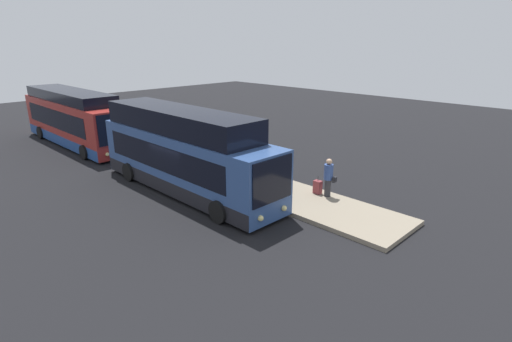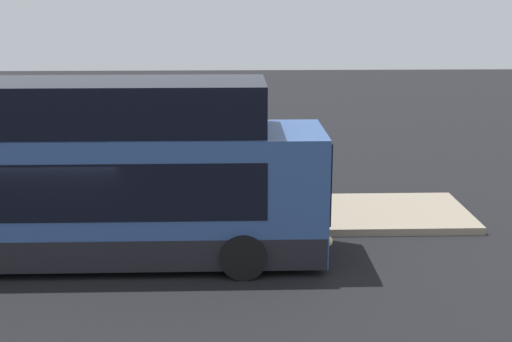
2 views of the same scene
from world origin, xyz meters
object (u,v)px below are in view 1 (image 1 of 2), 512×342
trash_bin (281,177)px  bus_lead (185,156)px  suitcase (318,187)px  sign_post (209,144)px  passenger_boarding (329,176)px  passenger_waiting (242,160)px  bus_second (75,120)px  passenger_with_bags (263,160)px

trash_bin → bus_lead: bearing=-128.6°
suitcase → sign_post: (-6.06, -1.70, 1.36)m
passenger_boarding → suitcase: bearing=-99.5°
passenger_boarding → passenger_waiting: size_ratio=1.12×
bus_second → suitcase: 19.09m
passenger_waiting → sign_post: bearing=81.4°
suitcase → trash_bin: size_ratio=1.36×
bus_second → bus_lead: bearing=-0.0°
passenger_with_bags → passenger_waiting: bearing=-49.8°
passenger_waiting → suitcase: bearing=-120.1°
suitcase → sign_post: 6.44m
bus_second → trash_bin: bearing=12.9°
bus_second → trash_bin: 16.89m
bus_lead → passenger_with_bags: 4.29m
passenger_with_bags → bus_lead: bearing=-23.3°
passenger_boarding → trash_bin: 2.87m
passenger_waiting → passenger_with_bags: size_ratio=1.00×
bus_lead → suitcase: 6.65m
passenger_waiting → trash_bin: bearing=-115.4°
suitcase → trash_bin: bearing=-175.4°
passenger_waiting → sign_post: sign_post is taller
bus_lead → sign_post: 2.39m
passenger_with_bags → suitcase: passenger_with_bags is taller
bus_lead → trash_bin: 4.97m
bus_lead → trash_bin: bearing=51.4°
bus_second → suitcase: bus_second is taller
bus_lead → sign_post: bus_lead is taller
suitcase → sign_post: bearing=-164.4°
bus_second → passenger_waiting: (14.14, 3.17, -0.65)m
trash_bin → sign_post: bearing=-158.5°
bus_lead → passenger_waiting: 3.33m
passenger_boarding → sign_post: sign_post is taller
passenger_waiting → trash_bin: passenger_waiting is taller
passenger_boarding → bus_lead: bearing=-68.3°
passenger_with_bags → sign_post: sign_post is taller
passenger_with_bags → sign_post: bearing=-56.5°
bus_lead → suitcase: (5.21, 3.93, -1.30)m
bus_lead → passenger_with_bags: bus_lead is taller
bus_second → suitcase: bearing=11.9°
bus_lead → passenger_boarding: bus_lead is taller
bus_second → passenger_boarding: size_ratio=6.73×
passenger_boarding → trash_bin: bearing=-98.4°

